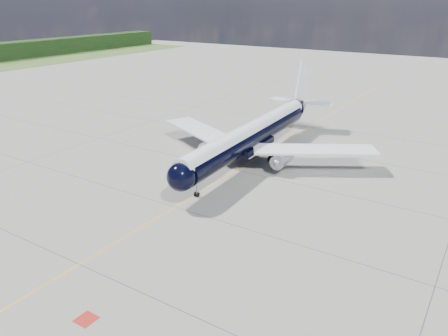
{
  "coord_description": "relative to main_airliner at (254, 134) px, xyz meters",
  "views": [
    {
      "loc": [
        31.65,
        -28.02,
        24.3
      ],
      "look_at": [
        3.44,
        16.02,
        4.0
      ],
      "focal_mm": 35.0,
      "sensor_mm": 36.0,
      "label": 1
    }
  ],
  "objects": [
    {
      "name": "red_marking",
      "position": [
        7.2,
        -41.01,
        -4.19
      ],
      "size": [
        1.6,
        1.6,
        0.01
      ],
      "primitive_type": "cube",
      "color": "maroon",
      "rests_on": "ground"
    },
    {
      "name": "ground",
      "position": [
        0.4,
        -1.01,
        -4.2
      ],
      "size": [
        320.0,
        320.0,
        0.0
      ],
      "primitive_type": "plane",
      "color": "gray",
      "rests_on": "ground"
    },
    {
      "name": "taxiway_centerline",
      "position": [
        0.4,
        -6.01,
        -4.19
      ],
      "size": [
        0.16,
        160.0,
        0.01
      ],
      "primitive_type": "cube",
      "color": "#EDA20C",
      "rests_on": "ground"
    },
    {
      "name": "main_airliner",
      "position": [
        0.0,
        0.0,
        0.0
      ],
      "size": [
        38.44,
        46.84,
        13.53
      ],
      "rotation": [
        0.0,
        0.0,
        0.05
      ],
      "color": "black",
      "rests_on": "ground"
    }
  ]
}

